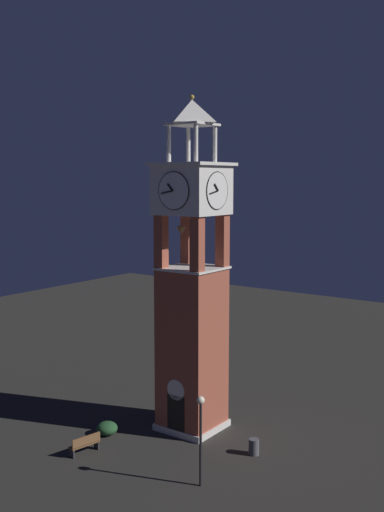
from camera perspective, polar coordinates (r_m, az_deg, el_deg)
ground at (r=35.02m, az=0.00°, el=-15.56°), size 80.00×80.00×0.00m
clock_tower at (r=32.89m, az=-0.00°, el=-3.75°), size 3.47×3.47×17.78m
park_bench at (r=32.33m, az=-9.85°, el=-16.74°), size 0.74×1.65×0.95m
lamp_post at (r=28.00m, az=0.80°, el=-15.30°), size 0.36×0.36×4.11m
trash_bin at (r=31.96m, az=5.73°, el=-17.12°), size 0.52×0.52×0.80m
shrub_near_entry at (r=34.31m, az=-7.85°, el=-15.48°), size 1.12×1.12×0.71m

